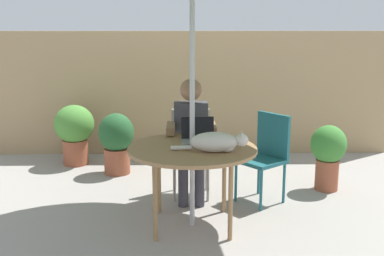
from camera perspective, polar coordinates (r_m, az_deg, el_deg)
The scene contains 11 objects.
ground_plane at distance 4.45m, azimuth 0.02°, elevation -11.31°, with size 14.00×14.00×0.00m, color gray.
fence_back at distance 6.60m, azimuth -0.36°, elevation 4.09°, with size 5.46×0.08×1.67m, color tan.
patio_table at distance 4.23m, azimuth 0.02°, elevation -2.97°, with size 1.13×1.13×0.72m.
chair_occupied at distance 5.08m, azimuth -0.15°, elevation -2.03°, with size 0.40×0.40×0.89m.
chair_empty at distance 4.93m, azimuth 8.74°, elevation -2.64°, with size 0.56×0.56×0.89m.
person_seated at distance 4.88m, azimuth -0.12°, elevation -0.56°, with size 0.48×0.48×1.23m.
laptop at distance 4.41m, azimuth 0.70°, elevation -0.76°, with size 0.31×0.26×0.21m.
cat at distance 4.05m, azimuth 3.00°, elevation -1.68°, with size 0.65×0.21×0.17m.
potted_plant_near_fence at distance 5.40m, azimuth 15.70°, elevation -2.74°, with size 0.38×0.38×0.71m.
potted_plant_by_chair at distance 5.84m, azimuth -8.87°, elevation -1.41°, with size 0.42×0.42×0.73m.
potted_plant_corner at distance 6.31m, azimuth -13.65°, elevation -0.21°, with size 0.50×0.50×0.77m.
Camera 1 is at (-0.07, -4.07, 1.79)m, focal length 45.39 mm.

